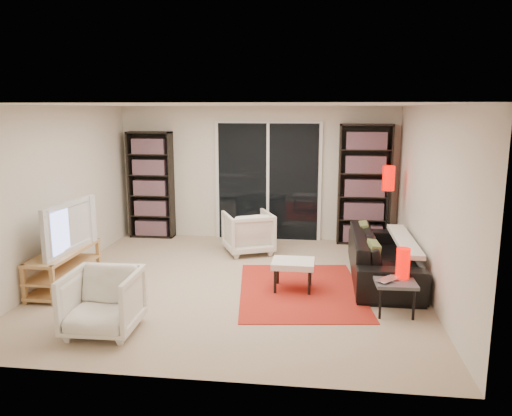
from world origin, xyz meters
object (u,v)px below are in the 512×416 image
at_px(floor_lamp, 388,187).
at_px(ottoman, 293,265).
at_px(armchair_back, 248,232).
at_px(side_table, 395,284).
at_px(armchair_front, 103,302).
at_px(bookshelf_right, 364,185).
at_px(bookshelf_left, 151,185).
at_px(tv_stand, 64,268).
at_px(sofa, 383,256).

bearing_deg(floor_lamp, ottoman, -127.98).
distance_m(armchair_back, ottoman, 1.84).
bearing_deg(side_table, ottoman, 152.97).
bearing_deg(armchair_front, floor_lamp, 43.69).
height_order(bookshelf_right, side_table, bookshelf_right).
distance_m(bookshelf_left, side_table, 5.07).
height_order(tv_stand, armchair_front, armchair_front).
xyz_separation_m(armchair_front, side_table, (3.15, 0.92, 0.01)).
bearing_deg(bookshelf_left, sofa, -25.13).
relative_size(armchair_back, armchair_front, 1.01).
xyz_separation_m(armchair_back, armchair_front, (-1.11, -3.18, -0.00)).
xyz_separation_m(armchair_front, floor_lamp, (3.35, 3.35, 0.78)).
height_order(armchair_front, ottoman, armchair_front).
bearing_deg(sofa, bookshelf_left, 65.65).
bearing_deg(floor_lamp, bookshelf_right, 115.00).
distance_m(bookshelf_right, armchair_front, 5.09).
height_order(bookshelf_right, tv_stand, bookshelf_right).
bearing_deg(bookshelf_left, bookshelf_right, -0.00).
bearing_deg(tv_stand, floor_lamp, 24.90).
bearing_deg(ottoman, armchair_front, -141.66).
bearing_deg(bookshelf_left, side_table, -38.08).
relative_size(bookshelf_right, tv_stand, 1.55).
bearing_deg(armchair_back, side_table, 108.33).
bearing_deg(side_table, armchair_back, 131.97).
distance_m(bookshelf_right, sofa, 2.01).
xyz_separation_m(armchair_back, side_table, (2.04, -2.27, 0.01)).
distance_m(bookshelf_left, armchair_back, 2.19).
bearing_deg(ottoman, floor_lamp, 52.02).
bearing_deg(floor_lamp, sofa, -98.68).
bearing_deg(floor_lamp, side_table, -94.82).
bearing_deg(side_table, bookshelf_right, 92.00).
bearing_deg(bookshelf_right, armchair_back, -156.59).
bearing_deg(tv_stand, bookshelf_right, 33.47).
height_order(tv_stand, ottoman, tv_stand).
xyz_separation_m(bookshelf_right, side_table, (0.11, -3.10, -0.70)).
distance_m(bookshelf_left, sofa, 4.44).
xyz_separation_m(tv_stand, ottoman, (3.05, 0.26, 0.08)).
xyz_separation_m(tv_stand, floor_lamp, (4.46, 2.07, 0.86)).
bearing_deg(armchair_front, bookshelf_right, 51.63).
relative_size(bookshelf_right, floor_lamp, 1.43).
height_order(bookshelf_left, side_table, bookshelf_left).
relative_size(armchair_front, side_table, 1.56).
height_order(ottoman, side_table, same).
xyz_separation_m(tv_stand, sofa, (4.28, 0.88, 0.06)).
relative_size(sofa, floor_lamp, 1.51).
xyz_separation_m(bookshelf_left, armchair_front, (0.81, -4.02, -0.63)).
height_order(bookshelf_left, ottoman, bookshelf_left).
relative_size(tv_stand, ottoman, 2.44).
distance_m(sofa, armchair_back, 2.30).
xyz_separation_m(sofa, floor_lamp, (0.18, 1.20, 0.80)).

